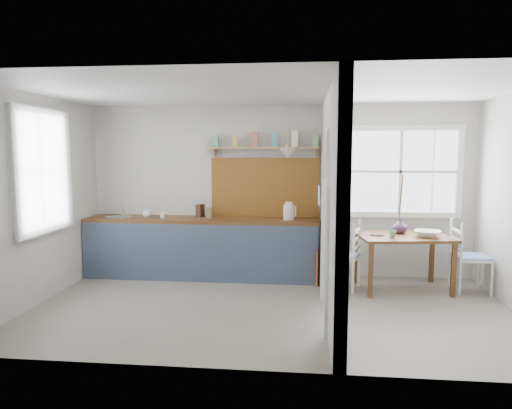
# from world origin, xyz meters

# --- Properties ---
(floor) EXTENTS (5.80, 3.20, 0.01)m
(floor) POSITION_xyz_m (0.00, 0.00, 0.00)
(floor) COLOR slate
(floor) RESTS_ON ground
(ceiling) EXTENTS (5.80, 3.20, 0.01)m
(ceiling) POSITION_xyz_m (0.00, 0.00, 2.60)
(ceiling) COLOR beige
(ceiling) RESTS_ON walls
(walls) EXTENTS (5.81, 3.21, 2.60)m
(walls) POSITION_xyz_m (0.00, 0.00, 1.30)
(walls) COLOR beige
(walls) RESTS_ON floor
(partition) EXTENTS (0.12, 3.20, 2.60)m
(partition) POSITION_xyz_m (0.70, 0.06, 1.45)
(partition) COLOR beige
(partition) RESTS_ON floor
(kitchen_window) EXTENTS (0.10, 1.16, 1.50)m
(kitchen_window) POSITION_xyz_m (-2.87, 0.00, 1.65)
(kitchen_window) COLOR white
(kitchen_window) RESTS_ON walls
(nook_window) EXTENTS (1.76, 0.10, 1.30)m
(nook_window) POSITION_xyz_m (1.80, 1.56, 1.60)
(nook_window) COLOR white
(nook_window) RESTS_ON walls
(counter) EXTENTS (3.50, 0.60, 0.90)m
(counter) POSITION_xyz_m (-1.13, 1.33, 0.46)
(counter) COLOR brown
(counter) RESTS_ON floor
(sink) EXTENTS (0.40, 0.40, 0.02)m
(sink) POSITION_xyz_m (-2.43, 1.30, 0.89)
(sink) COLOR silver
(sink) RESTS_ON counter
(backsplash) EXTENTS (1.65, 0.03, 0.90)m
(backsplash) POSITION_xyz_m (-0.20, 1.58, 1.35)
(backsplash) COLOR brown
(backsplash) RESTS_ON walls
(shelf) EXTENTS (1.75, 0.20, 0.21)m
(shelf) POSITION_xyz_m (-0.20, 1.49, 2.00)
(shelf) COLOR olive
(shelf) RESTS_ON walls
(pendant_lamp) EXTENTS (0.26, 0.26, 0.16)m
(pendant_lamp) POSITION_xyz_m (0.15, 1.15, 1.88)
(pendant_lamp) COLOR silver
(pendant_lamp) RESTS_ON ceiling
(utensil_rail) EXTENTS (0.02, 0.50, 0.02)m
(utensil_rail) POSITION_xyz_m (0.61, 0.90, 1.45)
(utensil_rail) COLOR silver
(utensil_rail) RESTS_ON partition
(dining_table) EXTENTS (1.31, 0.97, 0.76)m
(dining_table) POSITION_xyz_m (1.75, 0.95, 0.38)
(dining_table) COLOR brown
(dining_table) RESTS_ON floor
(chair_left) EXTENTS (0.55, 0.55, 0.95)m
(chair_left) POSITION_xyz_m (0.91, 0.89, 0.48)
(chair_left) COLOR silver
(chair_left) RESTS_ON floor
(chair_right) EXTENTS (0.45, 0.45, 0.97)m
(chair_right) POSITION_xyz_m (2.64, 0.95, 0.49)
(chair_right) COLOR silver
(chair_right) RESTS_ON floor
(kettle) EXTENTS (0.25, 0.22, 0.26)m
(kettle) POSITION_xyz_m (0.17, 1.31, 1.03)
(kettle) COLOR white
(kettle) RESTS_ON counter
(mug_a) EXTENTS (0.12, 0.12, 0.09)m
(mug_a) POSITION_xyz_m (-1.72, 1.23, 0.94)
(mug_a) COLOR white
(mug_a) RESTS_ON counter
(mug_b) EXTENTS (0.15, 0.15, 0.10)m
(mug_b) POSITION_xyz_m (-1.99, 1.32, 0.95)
(mug_b) COLOR white
(mug_b) RESTS_ON counter
(knife_block) EXTENTS (0.13, 0.15, 0.19)m
(knife_block) POSITION_xyz_m (-1.19, 1.43, 1.00)
(knife_block) COLOR #45291B
(knife_block) RESTS_ON counter
(jar) EXTENTS (0.11, 0.11, 0.16)m
(jar) POSITION_xyz_m (-1.03, 1.35, 0.98)
(jar) COLOR olive
(jar) RESTS_ON counter
(towel_magenta) EXTENTS (0.02, 0.03, 0.53)m
(towel_magenta) POSITION_xyz_m (0.58, 0.98, 0.28)
(towel_magenta) COLOR #BE1C48
(towel_magenta) RESTS_ON counter
(towel_orange) EXTENTS (0.02, 0.03, 0.48)m
(towel_orange) POSITION_xyz_m (0.58, 0.95, 0.25)
(towel_orange) COLOR #EC520D
(towel_orange) RESTS_ON counter
(bowl) EXTENTS (0.45, 0.45, 0.08)m
(bowl) POSITION_xyz_m (2.04, 0.89, 0.80)
(bowl) COLOR white
(bowl) RESTS_ON dining_table
(table_cup) EXTENTS (0.13, 0.13, 0.09)m
(table_cup) POSITION_xyz_m (1.56, 0.78, 0.80)
(table_cup) COLOR #719E70
(table_cup) RESTS_ON dining_table
(plate) EXTENTS (0.19, 0.19, 0.02)m
(plate) POSITION_xyz_m (1.39, 0.92, 0.77)
(plate) COLOR black
(plate) RESTS_ON dining_table
(vase) EXTENTS (0.22, 0.22, 0.21)m
(vase) POSITION_xyz_m (1.73, 1.11, 0.86)
(vase) COLOR #3D294A
(vase) RESTS_ON dining_table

